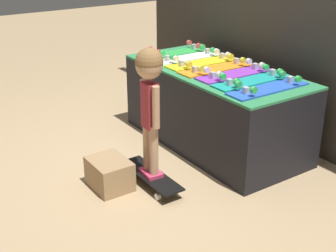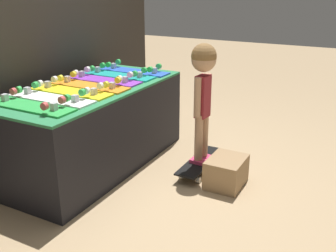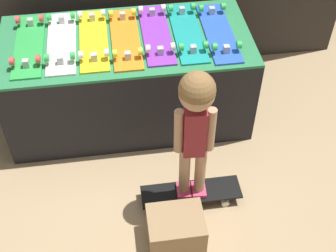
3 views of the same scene
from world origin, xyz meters
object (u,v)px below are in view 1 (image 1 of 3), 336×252
Objects in this scene: skateboard_yellow_on_rack at (202,62)px; skateboard_white_on_rack at (188,57)px; skateboard_green_on_rack at (175,52)px; skateboard_blue_on_rack at (268,88)px; skateboard_on_floor at (151,176)px; child at (150,89)px; skateboard_orange_on_rack at (216,68)px; storage_box at (110,174)px; skateboard_purple_on_rack at (235,73)px; skateboard_teal_on_rack at (252,80)px.

skateboard_white_on_rack is at bearing -179.70° from skateboard_yellow_on_rack.
skateboard_green_on_rack is at bearing -179.23° from skateboard_white_on_rack.
skateboard_white_on_rack is 1.10m from skateboard_blue_on_rack.
skateboard_white_on_rack is 1.08× the size of skateboard_on_floor.
skateboard_yellow_on_rack is 1.07m from child.
skateboard_blue_on_rack is at bearing 69.51° from skateboard_on_floor.
skateboard_orange_on_rack reaches higher than skateboard_on_floor.
skateboard_blue_on_rack is 1.40m from storage_box.
skateboard_green_on_rack reaches higher than storage_box.
skateboard_white_on_rack is 1.00× the size of skateboard_purple_on_rack.
skateboard_purple_on_rack is at bearing 88.22° from storage_box.
skateboard_teal_on_rack reaches higher than storage_box.
child is at bearing -96.84° from skateboard_teal_on_rack.
child is at bearing -110.49° from skateboard_blue_on_rack.
skateboard_purple_on_rack is at bearing 174.49° from skateboard_blue_on_rack.
skateboard_teal_on_rack is at bearing 172.01° from skateboard_blue_on_rack.
child reaches higher than skateboard_teal_on_rack.
skateboard_green_on_rack and skateboard_teal_on_rack have the same top height.
skateboard_orange_on_rack is 1.35m from storage_box.
skateboard_purple_on_rack is at bearing 0.69° from skateboard_green_on_rack.
skateboard_purple_on_rack is at bearing 5.70° from skateboard_orange_on_rack.
skateboard_on_floor is (-0.33, -0.88, -0.66)m from skateboard_blue_on_rack.
skateboard_orange_on_rack reaches higher than storage_box.
skateboard_yellow_on_rack is 1.00× the size of skateboard_orange_on_rack.
skateboard_white_on_rack is 0.66m from skateboard_purple_on_rack.
skateboard_white_on_rack is 1.19m from child.
child reaches higher than skateboard_purple_on_rack.
skateboard_green_on_rack is at bearing -179.31° from skateboard_purple_on_rack.
skateboard_purple_on_rack is (0.88, 0.01, 0.00)m from skateboard_green_on_rack.
storage_box is (0.84, -1.20, -0.62)m from skateboard_green_on_rack.
skateboard_yellow_on_rack is 2.08× the size of storage_box.
storage_box is (-0.15, -0.29, 0.04)m from skateboard_on_floor.
skateboard_orange_on_rack is at bearing -174.30° from skateboard_purple_on_rack.
storage_box is at bearing -117.24° from skateboard_on_floor.
skateboard_yellow_on_rack is 0.88m from skateboard_blue_on_rack.
skateboard_purple_on_rack is 1.14m from skateboard_on_floor.
skateboard_green_on_rack is 1.10m from skateboard_teal_on_rack.
skateboard_blue_on_rack reaches higher than skateboard_on_floor.
child is at bearing -83.18° from skateboard_purple_on_rack.
skateboard_orange_on_rack and skateboard_teal_on_rack have the same top height.
skateboard_purple_on_rack is 1.00× the size of skateboard_blue_on_rack.
skateboard_yellow_on_rack is 1.25m from skateboard_on_floor.
skateboard_green_on_rack reaches higher than skateboard_on_floor.
storage_box is (-0.26, -1.20, -0.62)m from skateboard_teal_on_rack.
skateboard_white_on_rack and skateboard_yellow_on_rack have the same top height.
skateboard_orange_on_rack is at bearing 113.95° from child.
skateboard_teal_on_rack is at bearing 77.89° from storage_box.
skateboard_yellow_on_rack is 0.22m from skateboard_orange_on_rack.
skateboard_yellow_on_rack and skateboard_blue_on_rack have the same top height.
storage_box is at bearing -113.40° from child.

